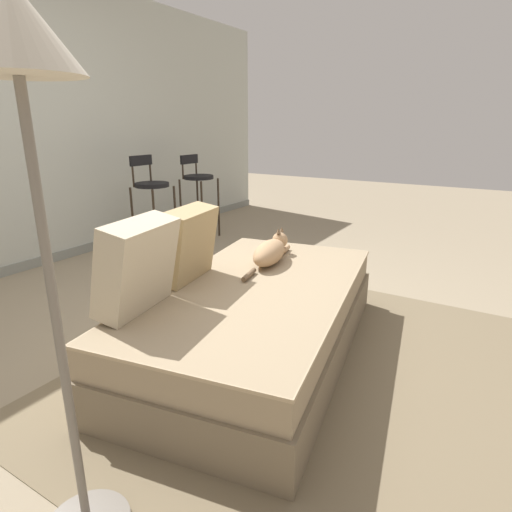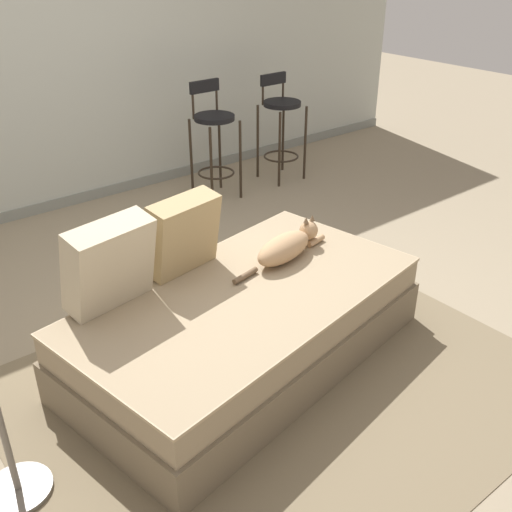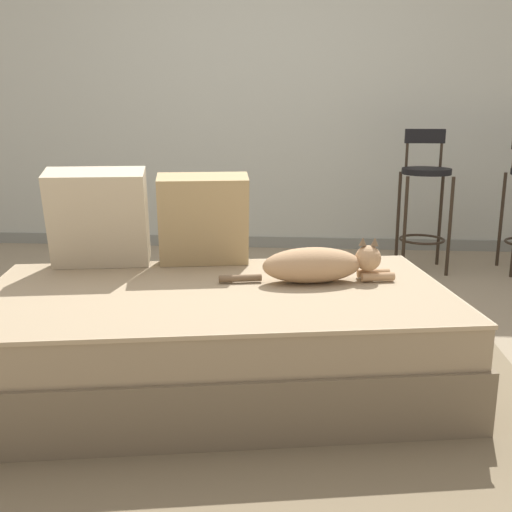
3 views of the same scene
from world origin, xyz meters
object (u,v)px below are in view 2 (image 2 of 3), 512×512
object	(u,v)px
bar_stool_by_doorway	(281,120)
couch	(246,325)
throw_pillow_corner	(109,264)
cat	(287,246)
bar_stool_near_window	(214,133)
throw_pillow_middle	(182,234)

from	to	relation	value
bar_stool_by_doorway	couch	bearing A→B (deg)	-134.45
throw_pillow_corner	bar_stool_by_doorway	world-z (taller)	bar_stool_by_doorway
cat	bar_stool_near_window	xyz separation A→B (m)	(0.79, 1.84, 0.08)
throw_pillow_middle	cat	world-z (taller)	throw_pillow_middle
throw_pillow_corner	bar_stool_near_window	distance (m)	2.44
bar_stool_near_window	bar_stool_by_doorway	size ratio (longest dim) A/B	1.04
bar_stool_near_window	bar_stool_by_doorway	world-z (taller)	bar_stool_near_window
bar_stool_by_doorway	cat	bearing A→B (deg)	-129.85
couch	throw_pillow_middle	distance (m)	0.59
couch	bar_stool_near_window	distance (m)	2.35
bar_stool_near_window	throw_pillow_corner	bearing A→B (deg)	-136.97
throw_pillow_corner	bar_stool_near_window	world-z (taller)	bar_stool_near_window
throw_pillow_middle	bar_stool_near_window	world-z (taller)	bar_stool_near_window
cat	bar_stool_near_window	bearing A→B (deg)	66.84
couch	throw_pillow_corner	bearing A→B (deg)	151.53
throw_pillow_middle	couch	bearing A→B (deg)	-73.62
throw_pillow_middle	bar_stool_by_doorway	bearing A→B (deg)	37.53
throw_pillow_middle	throw_pillow_corner	bearing A→B (deg)	-170.18
cat	bar_stool_near_window	world-z (taller)	bar_stool_near_window
couch	bar_stool_near_window	world-z (taller)	bar_stool_near_window
couch	bar_stool_by_doorway	bearing A→B (deg)	45.55
throw_pillow_corner	bar_stool_by_doorway	distance (m)	3.03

